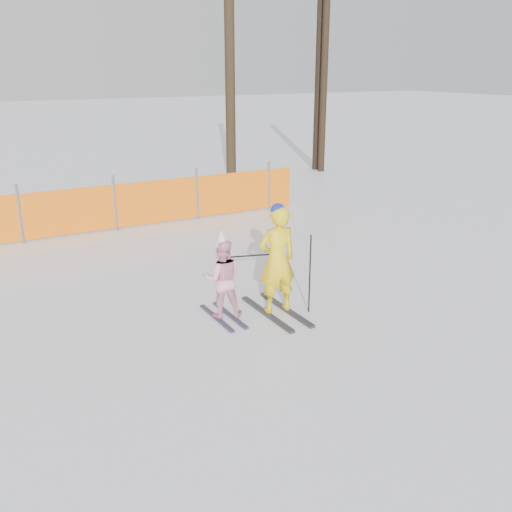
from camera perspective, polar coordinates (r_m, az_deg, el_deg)
The scene contains 5 objects.
ground at distance 8.01m, azimuth 1.77°, elevation -7.79°, with size 120.00×120.00×0.00m, color white.
adult at distance 8.35m, azimuth 2.13°, elevation -0.40°, with size 0.61×1.43×1.70m.
child at distance 8.27m, azimuth -3.37°, elevation -2.24°, with size 0.69×1.06×1.36m.
ski_poles at distance 8.41m, azimuth 3.54°, elevation -1.24°, with size 1.12×0.43×1.21m.
tree_trunks at distance 19.26m, azimuth 1.87°, elevation 17.57°, with size 3.83×0.63×6.91m.
Camera 1 is at (-3.74, -6.13, 3.55)m, focal length 40.00 mm.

